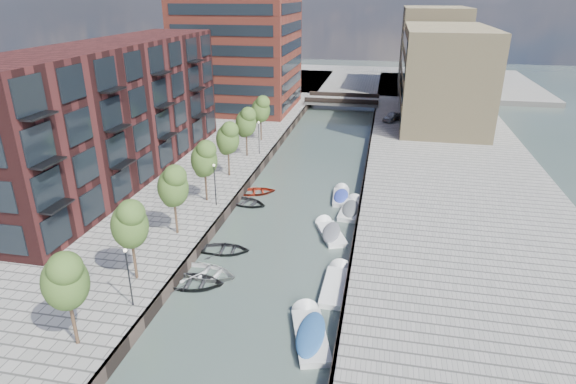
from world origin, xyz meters
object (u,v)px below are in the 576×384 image
(tree_4, at_px, (228,137))
(bridge, at_px, (342,101))
(tree_3, at_px, (204,158))
(tree_6, at_px, (261,109))
(sloop_3, at_px, (207,276))
(sloop_4, at_px, (246,204))
(sloop_1, at_px, (225,252))
(tree_1, at_px, (129,223))
(tree_0, at_px, (65,279))
(tree_2, at_px, (173,185))
(motorboat_0, at_px, (310,332))
(sloop_2, at_px, (257,193))
(motorboat_2, at_px, (337,284))
(motorboat_3, at_px, (341,196))
(motorboat_4, at_px, (351,209))
(car, at_px, (392,117))
(tree_5, at_px, (246,121))
(motorboat_1, at_px, (330,232))
(sloop_0, at_px, (192,285))

(tree_4, bearing_deg, bridge, 78.00)
(tree_3, bearing_deg, tree_6, 90.00)
(sloop_3, xyz_separation_m, sloop_4, (-0.76, 13.21, 0.00))
(tree_4, relative_size, sloop_1, 1.44)
(tree_4, bearing_deg, tree_1, -90.00)
(tree_6, bearing_deg, bridge, 71.90)
(bridge, relative_size, tree_0, 2.18)
(tree_2, relative_size, motorboat_0, 1.05)
(sloop_2, height_order, motorboat_2, motorboat_2)
(sloop_3, bearing_deg, sloop_2, 9.50)
(bridge, height_order, motorboat_0, bridge)
(bridge, bearing_deg, motorboat_3, -84.51)
(tree_0, bearing_deg, sloop_2, 82.02)
(sloop_2, bearing_deg, sloop_3, 160.75)
(tree_4, height_order, motorboat_4, tree_4)
(sloop_3, bearing_deg, car, -8.20)
(tree_0, xyz_separation_m, tree_5, (0.00, 35.00, 0.00))
(sloop_1, distance_m, sloop_2, 12.52)
(motorboat_0, bearing_deg, sloop_3, 149.34)
(sloop_4, bearing_deg, car, -7.58)
(tree_3, bearing_deg, motorboat_1, -12.69)
(tree_2, height_order, car, tree_2)
(tree_1, height_order, sloop_4, tree_1)
(tree_6, xyz_separation_m, motorboat_3, (12.49, -15.51, -5.12))
(tree_2, distance_m, car, 45.76)
(tree_1, relative_size, tree_3, 1.00)
(sloop_1, distance_m, motorboat_0, 12.17)
(tree_1, relative_size, sloop_0, 1.25)
(tree_6, bearing_deg, tree_4, -90.00)
(tree_0, relative_size, tree_3, 1.00)
(sloop_3, height_order, motorboat_1, motorboat_1)
(tree_4, distance_m, sloop_4, 8.10)
(tree_5, relative_size, motorboat_3, 1.27)
(sloop_4, xyz_separation_m, motorboat_3, (9.10, 3.58, 0.19))
(tree_3, bearing_deg, sloop_2, 53.43)
(tree_6, relative_size, motorboat_2, 1.13)
(sloop_0, height_order, sloop_3, sloop_0)
(tree_2, relative_size, tree_3, 1.00)
(motorboat_3, bearing_deg, sloop_1, -121.93)
(sloop_3, distance_m, motorboat_3, 18.75)
(tree_5, distance_m, motorboat_2, 28.66)
(sloop_2, bearing_deg, motorboat_4, -124.40)
(tree_0, height_order, motorboat_2, tree_0)
(bridge, xyz_separation_m, tree_0, (-8.50, -68.00, 3.92))
(tree_3, bearing_deg, motorboat_2, -37.39)
(sloop_3, bearing_deg, tree_3, 27.81)
(tree_2, xyz_separation_m, motorboat_1, (12.33, 4.22, -5.11))
(sloop_4, distance_m, motorboat_0, 20.56)
(sloop_4, height_order, motorboat_1, motorboat_1)
(sloop_1, bearing_deg, tree_4, 10.24)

